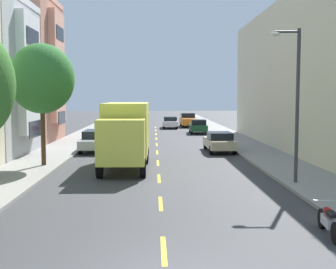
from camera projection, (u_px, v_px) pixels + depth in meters
ground_plane at (156, 141)px, 39.32m from camera, size 160.00×160.00×0.00m
sidewalk_left at (72, 143)px, 37.09m from camera, size 3.20×120.00×0.14m
sidewalk_right at (240, 142)px, 37.56m from camera, size 3.20×120.00×0.14m
lane_centerline_dashes at (157, 148)px, 33.85m from camera, size 0.14×47.20×0.01m
street_tree_second at (42, 79)px, 24.27m from camera, size 3.58×3.58×6.73m
street_lamp at (294, 94)px, 19.43m from camera, size 1.35×0.28×6.78m
delivery_box_truck at (126, 132)px, 24.63m from camera, size 2.49×7.70×3.59m
parked_wagon_burgundy at (116, 125)px, 47.87m from camera, size 1.88×4.72×1.50m
parked_wagon_silver at (95, 140)px, 31.99m from camera, size 1.85×4.71×1.50m
parked_pickup_orange at (188, 120)px, 57.49m from camera, size 2.06×5.32×1.73m
parked_hatchback_forest at (198, 126)px, 46.99m from camera, size 1.83×4.04×1.50m
parked_sedan_champagne at (219, 141)px, 31.52m from camera, size 1.86×4.52×1.43m
moving_white_sedan at (170, 122)px, 54.80m from camera, size 1.80×4.50×1.43m
parked_motorcycle at (329, 222)px, 12.61m from camera, size 0.62×2.05×0.90m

